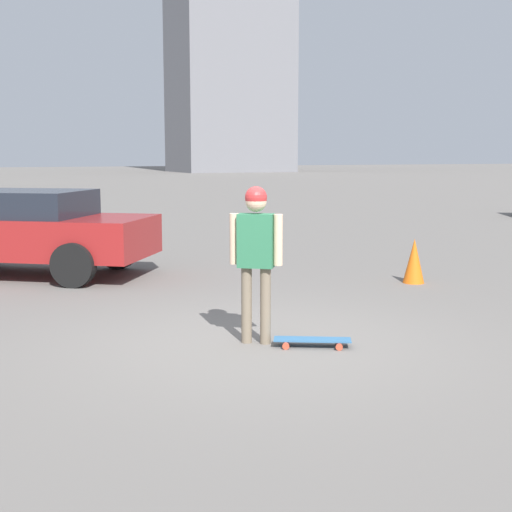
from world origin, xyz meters
name	(u,v)px	position (x,y,z in m)	size (l,w,h in m)	color
ground_plane	(256,343)	(0.00, 0.00, 0.00)	(220.00, 220.00, 0.00)	slate
person	(256,245)	(0.00, 0.00, 1.06)	(0.48, 0.38, 1.67)	#7A6B56
skateboard	(312,340)	(0.48, -0.38, 0.07)	(0.81, 0.57, 0.08)	#336693
car_parked_near	(22,230)	(-1.79, 5.53, 0.75)	(4.54, 3.91, 1.41)	maroon
building_block_distant	(229,4)	(27.59, 69.90, 18.55)	(12.61, 9.49, 37.09)	slate
traffic_cone	(414,261)	(3.71, 2.28, 0.35)	(0.33, 0.33, 0.70)	orange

